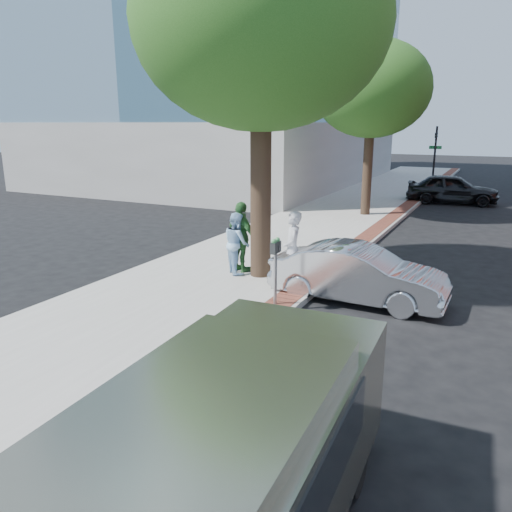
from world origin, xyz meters
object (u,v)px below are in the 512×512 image
Objects in this scene: sedan_silver at (358,274)px; bg_car at (452,189)px; van at (223,467)px; person_officer at (237,243)px; person_green at (241,237)px; person_gray at (292,249)px; parking_meter at (276,257)px.

bg_car reaches higher than sedan_silver.
van is (0.47, -23.81, 0.27)m from bg_car.
person_officer is 0.22m from person_green.
person_green is 0.47× the size of sedan_silver.
person_green is (-1.69, 0.57, 0.02)m from person_gray.
van is (4.10, -7.97, -0.05)m from person_green.
parking_meter is 0.92× the size of person_officer.
sedan_silver is at bearing 44.18° from parking_meter.
bg_car is 0.86× the size of van.
person_officer reaches higher than sedan_silver.
person_officer is 0.86× the size of person_green.
person_gray is at bearing 93.75° from sedan_silver.
bg_car is (3.67, 16.01, -0.20)m from person_officer.
van is at bearing -69.63° from parking_meter.
sedan_silver is (3.31, -0.33, -0.30)m from person_officer.
parking_meter is 2.56m from person_officer.
person_gray reaches higher than van.
sedan_silver is at bearing 173.15° from bg_car.
person_officer is 3.34m from sedan_silver.
parking_meter is at bearing -18.87° from person_gray.
person_officer is (-1.72, 0.40, -0.11)m from person_gray.
person_gray is at bearing 167.65° from bg_car.
person_gray is 1.78m from person_green.
person_gray is 1.64m from sedan_silver.
person_gray reaches higher than sedan_silver.
parking_meter reaches higher than bg_car.
parking_meter is at bearing 108.23° from van.
person_green is 3.34m from sedan_silver.
person_gray is 1.77m from person_officer.
person_gray is 16.53m from bg_car.
bg_car is at bearing 0.01° from sedan_silver.
person_officer is 8.83m from van.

